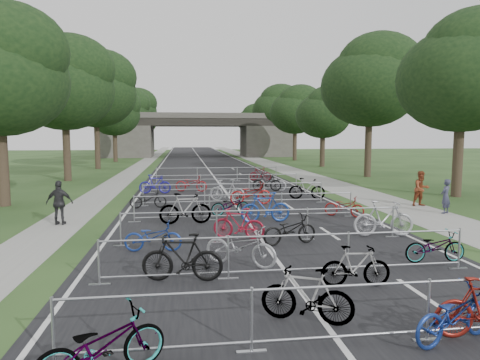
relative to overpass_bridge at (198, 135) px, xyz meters
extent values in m
plane|color=#243F1B|center=(0.00, -65.00, -3.53)|extent=(200.00, 200.00, 0.00)
cube|color=black|center=(0.00, -15.00, -3.53)|extent=(11.00, 140.00, 0.01)
cube|color=gray|center=(8.00, -15.00, -3.53)|extent=(3.00, 140.00, 0.01)
cube|color=gray|center=(-7.50, -15.00, -3.53)|extent=(2.00, 140.00, 0.01)
cube|color=silver|center=(0.00, -15.00, -3.53)|extent=(0.12, 140.00, 0.00)
cube|color=#484440|center=(-11.50, 0.00, -1.03)|extent=(8.00, 8.00, 5.00)
cube|color=#484440|center=(11.50, 0.00, -1.03)|extent=(8.00, 8.00, 5.00)
cube|color=black|center=(0.00, 0.00, 2.07)|extent=(30.00, 8.00, 1.20)
cube|color=#484440|center=(0.00, -3.80, 3.07)|extent=(30.00, 0.40, 0.90)
cube|color=#484440|center=(0.00, 3.80, 3.07)|extent=(30.00, 0.40, 0.90)
cylinder|color=#33261C|center=(-11.50, -49.00, -1.43)|extent=(0.56, 0.56, 4.20)
sphere|color=black|center=(-10.90, -49.50, 4.03)|extent=(5.38, 5.38, 5.38)
cylinder|color=#33261C|center=(13.00, -49.00, -1.29)|extent=(0.56, 0.56, 4.48)
ellipsoid|color=black|center=(13.00, -49.00, 3.10)|extent=(7.17, 7.17, 5.88)
sphere|color=black|center=(13.60, -49.50, 4.53)|extent=(5.73, 5.73, 5.73)
sphere|color=black|center=(12.50, -48.50, 2.20)|extent=(4.66, 4.66, 4.66)
cylinder|color=#33261C|center=(-11.50, -37.00, -1.17)|extent=(0.56, 0.56, 4.72)
ellipsoid|color=black|center=(-11.50, -37.00, 3.46)|extent=(7.56, 7.56, 6.20)
sphere|color=black|center=(-10.90, -37.50, 4.97)|extent=(6.05, 6.05, 6.05)
sphere|color=black|center=(-12.00, -36.50, 2.51)|extent=(4.91, 4.91, 4.91)
cylinder|color=#33261C|center=(13.00, -37.00, -0.98)|extent=(0.56, 0.56, 5.11)
ellipsoid|color=black|center=(13.00, -37.00, 4.03)|extent=(8.18, 8.18, 6.70)
sphere|color=black|center=(13.60, -37.50, 5.66)|extent=(6.54, 6.54, 6.54)
sphere|color=black|center=(12.50, -36.50, 3.01)|extent=(5.31, 5.31, 5.31)
cylinder|color=#33261C|center=(-11.50, -25.00, -0.91)|extent=(0.56, 0.56, 5.25)
ellipsoid|color=black|center=(-11.50, -25.00, 4.24)|extent=(8.40, 8.40, 6.89)
sphere|color=black|center=(-10.90, -25.50, 5.92)|extent=(6.72, 6.72, 6.72)
sphere|color=black|center=(-12.00, -24.50, 3.19)|extent=(5.46, 5.46, 5.46)
cylinder|color=#33261C|center=(13.00, -25.00, -1.61)|extent=(0.56, 0.56, 3.85)
ellipsoid|color=black|center=(13.00, -25.00, 2.16)|extent=(6.16, 6.16, 5.05)
sphere|color=black|center=(13.60, -25.50, 3.40)|extent=(4.93, 4.93, 4.93)
sphere|color=black|center=(12.50, -24.50, 1.39)|extent=(4.00, 4.00, 4.00)
cylinder|color=#33261C|center=(-11.50, -13.00, -1.43)|extent=(0.56, 0.56, 4.20)
ellipsoid|color=black|center=(-11.50, -13.00, 2.68)|extent=(6.72, 6.72, 5.51)
sphere|color=black|center=(-10.90, -13.50, 4.03)|extent=(5.38, 5.38, 5.38)
sphere|color=black|center=(-12.00, -12.50, 1.84)|extent=(4.37, 4.37, 4.37)
cylinder|color=#33261C|center=(13.00, -13.00, -1.29)|extent=(0.56, 0.56, 4.48)
ellipsoid|color=black|center=(13.00, -13.00, 3.10)|extent=(7.17, 7.17, 5.88)
sphere|color=black|center=(13.60, -13.50, 4.53)|extent=(5.73, 5.73, 5.73)
sphere|color=black|center=(12.50, -12.50, 2.20)|extent=(4.66, 4.66, 4.66)
cylinder|color=#33261C|center=(-11.50, -1.00, -1.17)|extent=(0.56, 0.56, 4.72)
ellipsoid|color=black|center=(-11.50, -1.00, 3.46)|extent=(7.56, 7.56, 6.20)
sphere|color=black|center=(-10.90, -1.50, 4.97)|extent=(6.05, 6.05, 6.05)
sphere|color=black|center=(-12.00, -0.50, 2.51)|extent=(4.91, 4.91, 4.91)
cylinder|color=#33261C|center=(13.00, -1.00, -0.98)|extent=(0.56, 0.56, 5.11)
ellipsoid|color=black|center=(13.00, -1.00, 4.03)|extent=(8.18, 8.18, 6.70)
sphere|color=black|center=(13.60, -1.50, 5.66)|extent=(6.54, 6.54, 6.54)
sphere|color=black|center=(12.50, -0.50, 3.01)|extent=(5.31, 5.31, 5.31)
cylinder|color=#33261C|center=(-11.50, 11.00, -0.91)|extent=(0.56, 0.56, 5.25)
ellipsoid|color=black|center=(-11.50, 11.00, 4.24)|extent=(8.40, 8.40, 6.89)
sphere|color=black|center=(-10.90, 10.50, 5.92)|extent=(6.72, 6.72, 6.72)
sphere|color=black|center=(-12.00, 11.50, 3.19)|extent=(5.46, 5.46, 5.46)
cylinder|color=#33261C|center=(13.00, 11.00, -1.61)|extent=(0.56, 0.56, 3.85)
ellipsoid|color=black|center=(13.00, 11.00, 2.16)|extent=(6.16, 6.16, 5.05)
sphere|color=black|center=(13.60, 10.50, 3.40)|extent=(4.93, 4.93, 4.93)
sphere|color=black|center=(12.50, 11.50, 1.39)|extent=(4.00, 4.00, 4.00)
cylinder|color=#33261C|center=(-11.50, 23.00, -1.43)|extent=(0.56, 0.56, 4.20)
ellipsoid|color=black|center=(-11.50, 23.00, 2.68)|extent=(6.72, 6.72, 5.51)
sphere|color=black|center=(-10.90, 22.50, 4.03)|extent=(5.38, 5.38, 5.38)
sphere|color=black|center=(-12.00, 23.50, 1.84)|extent=(4.37, 4.37, 4.37)
cylinder|color=#33261C|center=(13.00, 23.00, -1.29)|extent=(0.56, 0.56, 4.48)
ellipsoid|color=black|center=(13.00, 23.00, 3.10)|extent=(7.17, 7.17, 5.88)
sphere|color=black|center=(13.60, 22.50, 4.53)|extent=(5.73, 5.73, 5.73)
sphere|color=black|center=(12.50, 23.50, 2.20)|extent=(4.66, 4.66, 4.66)
cylinder|color=#A7AAB0|center=(0.00, -65.00, -2.48)|extent=(9.20, 0.04, 0.04)
cylinder|color=#A7AAB0|center=(0.00, -65.00, -3.35)|extent=(9.20, 0.04, 0.04)
cylinder|color=#A7AAB0|center=(-4.60, -65.00, -2.98)|extent=(0.05, 0.05, 1.10)
cylinder|color=#A7AAB0|center=(-1.53, -65.00, -2.98)|extent=(0.05, 0.05, 1.10)
cube|color=#A7AAB0|center=(-1.53, -65.00, -3.52)|extent=(0.50, 0.08, 0.03)
cylinder|color=#A7AAB0|center=(1.53, -65.00, -2.98)|extent=(0.05, 0.05, 1.10)
cube|color=#A7AAB0|center=(1.53, -65.00, -3.52)|extent=(0.50, 0.08, 0.03)
cylinder|color=#A7AAB0|center=(0.00, -61.40, -2.48)|extent=(9.20, 0.04, 0.04)
cylinder|color=#A7AAB0|center=(0.00, -61.40, -3.35)|extent=(9.20, 0.04, 0.04)
cylinder|color=#A7AAB0|center=(-4.60, -61.40, -2.98)|extent=(0.05, 0.05, 1.10)
cube|color=#A7AAB0|center=(-4.60, -61.40, -3.52)|extent=(0.50, 0.08, 0.03)
cylinder|color=#A7AAB0|center=(-1.53, -61.40, -2.98)|extent=(0.05, 0.05, 1.10)
cube|color=#A7AAB0|center=(-1.53, -61.40, -3.52)|extent=(0.50, 0.08, 0.03)
cylinder|color=#A7AAB0|center=(1.53, -61.40, -2.98)|extent=(0.05, 0.05, 1.10)
cube|color=#A7AAB0|center=(1.53, -61.40, -3.52)|extent=(0.50, 0.08, 0.03)
cylinder|color=#A7AAB0|center=(4.60, -61.40, -2.98)|extent=(0.05, 0.05, 1.10)
cube|color=#A7AAB0|center=(4.60, -61.40, -3.52)|extent=(0.50, 0.08, 0.03)
cylinder|color=#A7AAB0|center=(0.00, -57.80, -2.48)|extent=(9.20, 0.04, 0.04)
cylinder|color=#A7AAB0|center=(0.00, -57.80, -3.35)|extent=(9.20, 0.04, 0.04)
cylinder|color=#A7AAB0|center=(-4.60, -57.80, -2.98)|extent=(0.05, 0.05, 1.10)
cube|color=#A7AAB0|center=(-4.60, -57.80, -3.52)|extent=(0.50, 0.08, 0.03)
cylinder|color=#A7AAB0|center=(-1.53, -57.80, -2.98)|extent=(0.05, 0.05, 1.10)
cube|color=#A7AAB0|center=(-1.53, -57.80, -3.52)|extent=(0.50, 0.08, 0.03)
cylinder|color=#A7AAB0|center=(1.53, -57.80, -2.98)|extent=(0.05, 0.05, 1.10)
cube|color=#A7AAB0|center=(1.53, -57.80, -3.52)|extent=(0.50, 0.08, 0.03)
cylinder|color=#A7AAB0|center=(4.60, -57.80, -2.98)|extent=(0.05, 0.05, 1.10)
cube|color=#A7AAB0|center=(4.60, -57.80, -3.52)|extent=(0.50, 0.08, 0.03)
cylinder|color=#A7AAB0|center=(0.00, -54.00, -2.48)|extent=(9.20, 0.04, 0.04)
cylinder|color=#A7AAB0|center=(0.00, -54.00, -3.35)|extent=(9.20, 0.04, 0.04)
cylinder|color=#A7AAB0|center=(-4.60, -54.00, -2.98)|extent=(0.05, 0.05, 1.10)
cube|color=#A7AAB0|center=(-4.60, -54.00, -3.52)|extent=(0.50, 0.08, 0.03)
cylinder|color=#A7AAB0|center=(-1.53, -54.00, -2.98)|extent=(0.05, 0.05, 1.10)
cube|color=#A7AAB0|center=(-1.53, -54.00, -3.52)|extent=(0.50, 0.08, 0.03)
cylinder|color=#A7AAB0|center=(1.53, -54.00, -2.98)|extent=(0.05, 0.05, 1.10)
cube|color=#A7AAB0|center=(1.53, -54.00, -3.52)|extent=(0.50, 0.08, 0.03)
cylinder|color=#A7AAB0|center=(4.60, -54.00, -2.98)|extent=(0.05, 0.05, 1.10)
cube|color=#A7AAB0|center=(4.60, -54.00, -3.52)|extent=(0.50, 0.08, 0.03)
cylinder|color=#A7AAB0|center=(0.00, -50.00, -2.48)|extent=(9.20, 0.04, 0.04)
cylinder|color=#A7AAB0|center=(0.00, -50.00, -3.35)|extent=(9.20, 0.04, 0.04)
cylinder|color=#A7AAB0|center=(-4.60, -50.00, -2.98)|extent=(0.05, 0.05, 1.10)
cube|color=#A7AAB0|center=(-4.60, -50.00, -3.52)|extent=(0.50, 0.08, 0.03)
cylinder|color=#A7AAB0|center=(-1.53, -50.00, -2.98)|extent=(0.05, 0.05, 1.10)
cube|color=#A7AAB0|center=(-1.53, -50.00, -3.52)|extent=(0.50, 0.08, 0.03)
cylinder|color=#A7AAB0|center=(1.53, -50.00, -2.98)|extent=(0.05, 0.05, 1.10)
cube|color=#A7AAB0|center=(1.53, -50.00, -3.52)|extent=(0.50, 0.08, 0.03)
cylinder|color=#A7AAB0|center=(4.60, -50.00, -2.98)|extent=(0.05, 0.05, 1.10)
cube|color=#A7AAB0|center=(4.60, -50.00, -3.52)|extent=(0.50, 0.08, 0.03)
cylinder|color=#A7AAB0|center=(0.00, -45.00, -2.48)|extent=(9.20, 0.04, 0.04)
cylinder|color=#A7AAB0|center=(0.00, -45.00, -3.35)|extent=(9.20, 0.04, 0.04)
cylinder|color=#A7AAB0|center=(-4.60, -45.00, -2.98)|extent=(0.05, 0.05, 1.10)
cube|color=#A7AAB0|center=(-4.60, -45.00, -3.52)|extent=(0.50, 0.08, 0.03)
cylinder|color=#A7AAB0|center=(-1.53, -45.00, -2.98)|extent=(0.05, 0.05, 1.10)
cube|color=#A7AAB0|center=(-1.53, -45.00, -3.52)|extent=(0.50, 0.08, 0.03)
cylinder|color=#A7AAB0|center=(1.53, -45.00, -2.98)|extent=(0.05, 0.05, 1.10)
cube|color=#A7AAB0|center=(1.53, -45.00, -3.52)|extent=(0.50, 0.08, 0.03)
cylinder|color=#A7AAB0|center=(4.60, -45.00, -2.98)|extent=(0.05, 0.05, 1.10)
cube|color=#A7AAB0|center=(4.60, -45.00, -3.52)|extent=(0.50, 0.08, 0.03)
cylinder|color=#A7AAB0|center=(0.00, -39.00, -2.48)|extent=(9.20, 0.04, 0.04)
cylinder|color=#A7AAB0|center=(0.00, -39.00, -3.35)|extent=(9.20, 0.04, 0.04)
cylinder|color=#A7AAB0|center=(-4.60, -39.00, -2.98)|extent=(0.05, 0.05, 1.10)
cube|color=#A7AAB0|center=(-4.60, -39.00, -3.52)|extent=(0.50, 0.08, 0.03)
cylinder|color=#A7AAB0|center=(-1.53, -39.00, -2.98)|extent=(0.05, 0.05, 1.10)
cube|color=#A7AAB0|center=(-1.53, -39.00, -3.52)|extent=(0.50, 0.08, 0.03)
cylinder|color=#A7AAB0|center=(1.53, -39.00, -2.98)|extent=(0.05, 0.05, 1.10)
cube|color=#A7AAB0|center=(1.53, -39.00, -3.52)|extent=(0.50, 0.08, 0.03)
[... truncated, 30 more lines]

